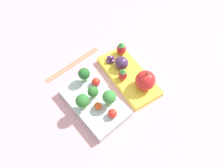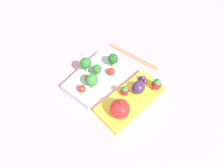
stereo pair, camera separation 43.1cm
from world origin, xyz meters
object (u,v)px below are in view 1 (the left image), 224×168
cherry_tomato_2 (98,106)px  apple (145,80)px  broccoli_floret_3 (109,97)px  grape_cluster (111,59)px  broccoli_floret_1 (93,91)px  strawberry_0 (123,74)px  strawberry_1 (121,49)px  bento_box_fruit (128,76)px  plum (122,63)px  broccoli_floret_0 (84,74)px  broccoli_floret_2 (83,101)px  chopsticks_pair (73,64)px  cherry_tomato_1 (113,113)px  bento_box_savoury (94,103)px  cherry_tomato_0 (96,82)px

cherry_tomato_2 → apple: size_ratio=0.30×
broccoli_floret_3 → grape_cluster: bearing=-41.3°
broccoli_floret_1 → grape_cluster: size_ratio=1.35×
strawberry_0 → strawberry_1: bearing=-39.1°
bento_box_fruit → plum: 0.05m
broccoli_floret_0 → apple: (-0.13, -0.13, -0.01)m
broccoli_floret_2 → strawberry_0: 0.15m
chopsticks_pair → cherry_tomato_1: bearing=173.2°
broccoli_floret_0 → strawberry_0: (-0.06, -0.10, -0.02)m
bento_box_fruit → cherry_tomato_1: cherry_tomato_1 is taller
strawberry_1 → plum: bearing=138.8°
bento_box_fruit → broccoli_floret_3: 0.13m
bento_box_savoury → chopsticks_pair: size_ratio=0.95×
bento_box_savoury → grape_cluster: 0.16m
bento_box_fruit → broccoli_floret_1: 0.14m
bento_box_savoury → chopsticks_pair: 0.17m
bento_box_fruit → cherry_tomato_2: size_ratio=11.26×
plum → cherry_tomato_1: bearing=130.3°
broccoli_floret_1 → strawberry_1: size_ratio=0.95×
cherry_tomato_2 → chopsticks_pair: size_ratio=0.10×
broccoli_floret_1 → cherry_tomato_0: 0.05m
bento_box_savoury → chopsticks_pair: bento_box_savoury is taller
broccoli_floret_3 → strawberry_1: (0.12, -0.16, -0.02)m
broccoli_floret_0 → broccoli_floret_3: broccoli_floret_3 is taller
bento_box_fruit → apple: bearing=-175.2°
broccoli_floret_3 → strawberry_1: 0.20m
cherry_tomato_0 → cherry_tomato_2: size_ratio=1.21×
strawberry_0 → chopsticks_pair: 0.18m
broccoli_floret_3 → chopsticks_pair: (0.21, -0.01, -0.06)m
cherry_tomato_1 → plum: (0.11, -0.13, -0.00)m
bento_box_fruit → bento_box_savoury: bearing=92.5°
cherry_tomato_1 → plum: plum is taller
broccoli_floret_3 → strawberry_1: broccoli_floret_3 is taller
broccoli_floret_3 → strawberry_1: size_ratio=1.18×
broccoli_floret_1 → broccoli_floret_3: (-0.05, -0.02, 0.01)m
cherry_tomato_0 → strawberry_1: 0.15m
broccoli_floret_1 → strawberry_0: size_ratio=1.11×
cherry_tomato_2 → bento_box_fruit: bearing=-77.2°
bento_box_fruit → chopsticks_pair: bento_box_fruit is taller
broccoli_floret_0 → plum: bearing=-102.5°
cherry_tomato_2 → apple: bearing=-100.7°
bento_box_savoury → broccoli_floret_2: (-0.00, 0.03, 0.05)m
plum → grape_cluster: bearing=14.2°
cherry_tomato_2 → cherry_tomato_0: bearing=-33.7°
cherry_tomato_1 → grape_cluster: (0.15, -0.12, -0.01)m
apple → strawberry_0: size_ratio=1.68×
broccoli_floret_0 → strawberry_0: broccoli_floret_0 is taller
cherry_tomato_0 → broccoli_floret_0: bearing=27.8°
broccoli_floret_3 → cherry_tomato_2: size_ratio=2.72×
cherry_tomato_1 → grape_cluster: cherry_tomato_1 is taller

